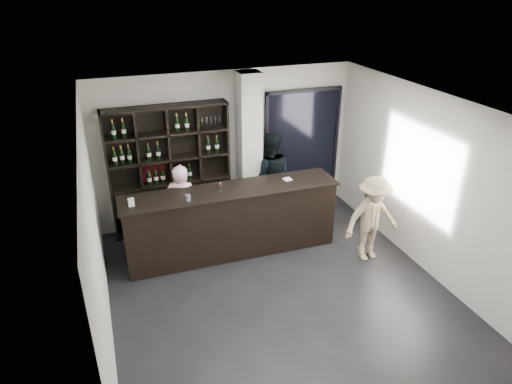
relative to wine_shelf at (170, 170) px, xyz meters
name	(u,v)px	position (x,y,z in m)	size (l,w,h in m)	color
floor	(280,293)	(1.15, -2.57, -1.20)	(5.00, 5.50, 0.01)	black
wine_shelf	(170,170)	(0.00, 0.00, 0.00)	(2.20, 0.35, 2.40)	black
structural_column	(249,149)	(1.50, -0.10, 0.25)	(0.40, 0.40, 2.90)	silver
glass_panel	(302,141)	(2.70, 0.12, 0.20)	(1.60, 0.08, 2.10)	black
tasting_counter	(232,221)	(0.80, -1.19, -0.59)	(3.68, 0.75, 1.21)	black
taster_pink	(182,207)	(0.05, -0.72, -0.42)	(0.57, 0.38, 1.57)	#FFCCD8
taster_black	(270,175)	(1.90, -0.17, -0.32)	(0.86, 0.67, 1.76)	black
customer	(372,219)	(2.95, -2.17, -0.44)	(0.98, 0.56, 1.52)	tan
wine_glass	(220,186)	(0.61, -1.21, 0.11)	(0.08, 0.08, 0.19)	white
spit_cup	(188,198)	(0.04, -1.37, 0.07)	(0.08, 0.08, 0.11)	#9FABBB
napkin_stack	(287,179)	(1.84, -1.15, 0.02)	(0.13, 0.13, 0.02)	white
card_stand	(131,202)	(-0.81, -1.25, 0.08)	(0.09, 0.05, 0.14)	white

